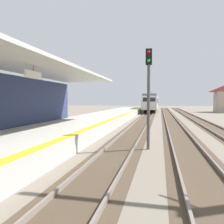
{
  "coord_description": "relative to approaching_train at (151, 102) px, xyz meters",
  "views": [
    {
      "loc": [
        3.91,
        3.84,
        2.56
      ],
      "look_at": [
        2.04,
        12.43,
        2.1
      ],
      "focal_mm": 35.4,
      "sensor_mm": 36.0,
      "label": 1
    }
  ],
  "objects": [
    {
      "name": "station_platform",
      "position": [
        -4.4,
        -38.33,
        -1.73
      ],
      "size": [
        5.0,
        80.0,
        0.91
      ],
      "color": "#B7B5AD",
      "rests_on": "ground"
    },
    {
      "name": "track_pair_middle",
      "position": [
        3.4,
        -34.33,
        -2.13
      ],
      "size": [
        2.34,
        120.0,
        0.16
      ],
      "color": "#4C3D2D",
      "rests_on": "ground"
    },
    {
      "name": "track_pair_nearest_platform",
      "position": [
        -0.0,
        -34.33,
        -2.13
      ],
      "size": [
        2.34,
        120.0,
        0.16
      ],
      "color": "#4C3D2D",
      "rests_on": "ground"
    },
    {
      "name": "rail_signal_post",
      "position": [
        1.42,
        -38.91,
        1.02
      ],
      "size": [
        0.32,
        0.34,
        5.2
      ],
      "color": "#4C4C4C",
      "rests_on": "ground"
    },
    {
      "name": "approaching_train",
      "position": [
        0.0,
        0.0,
        0.0
      ],
      "size": [
        2.93,
        19.6,
        4.76
      ],
      "color": "silver",
      "rests_on": "ground"
    }
  ]
}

